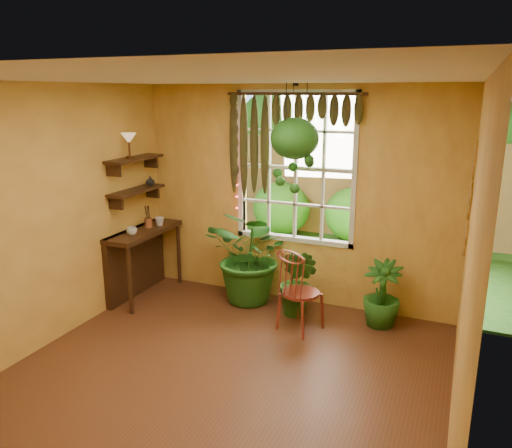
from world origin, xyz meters
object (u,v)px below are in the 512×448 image
at_px(hanging_basket, 294,146).
at_px(potted_plant_left, 253,256).
at_px(counter_ledge, 138,254).
at_px(potted_plant_mid, 298,282).
at_px(windsor_chair, 299,303).

bearing_deg(hanging_basket, potted_plant_left, 173.67).
bearing_deg(potted_plant_left, counter_ledge, -166.56).
distance_m(counter_ledge, potted_plant_mid, 2.15).
xyz_separation_m(counter_ledge, potted_plant_mid, (2.14, 0.17, -0.12)).
bearing_deg(potted_plant_left, hanging_basket, -6.33).
bearing_deg(counter_ledge, windsor_chair, -4.15).
bearing_deg(hanging_basket, potted_plant_mid, -45.21).
xyz_separation_m(counter_ledge, potted_plant_left, (1.48, 0.35, 0.07)).
bearing_deg(windsor_chair, potted_plant_left, 167.89).
relative_size(windsor_chair, potted_plant_left, 0.90).
bearing_deg(potted_plant_left, potted_plant_mid, -15.28).
bearing_deg(potted_plant_mid, potted_plant_left, 164.72).
bearing_deg(counter_ledge, potted_plant_mid, 4.61).
bearing_deg(hanging_basket, windsor_chair, -61.98).
bearing_deg(potted_plant_mid, counter_ledge, -175.39).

